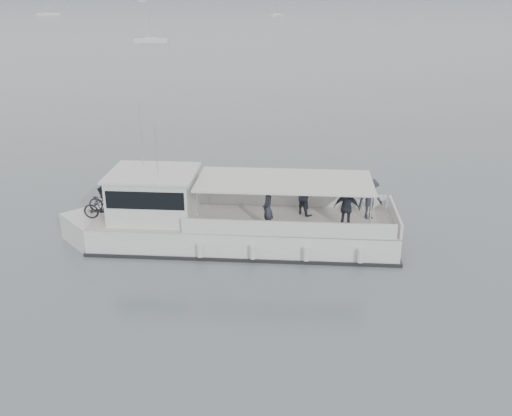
{
  "coord_description": "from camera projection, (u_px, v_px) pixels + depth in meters",
  "views": [
    {
      "loc": [
        2.02,
        -23.74,
        10.13
      ],
      "look_at": [
        3.71,
        -2.23,
        1.6
      ],
      "focal_mm": 40.0,
      "sensor_mm": 36.0,
      "label": 1
    }
  ],
  "objects": [
    {
      "name": "ground",
      "position": [
        170.0,
        225.0,
        25.59
      ],
      "size": [
        1400.0,
        1400.0,
        0.0
      ],
      "primitive_type": "plane",
      "color": "slate",
      "rests_on": "ground"
    },
    {
      "name": "tour_boat",
      "position": [
        214.0,
        222.0,
        23.49
      ],
      "size": [
        14.15,
        5.28,
        5.89
      ],
      "rotation": [
        0.0,
        0.0,
        -0.15
      ],
      "color": "white",
      "rests_on": "ground"
    },
    {
      "name": "moored_fleet",
      "position": [
        14.0,
        14.0,
        194.41
      ],
      "size": [
        387.08,
        336.01,
        10.37
      ],
      "color": "white",
      "rests_on": "ground"
    }
  ]
}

